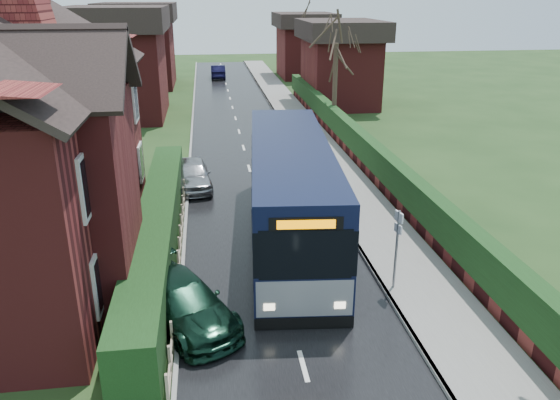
{
  "coord_description": "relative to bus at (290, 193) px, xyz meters",
  "views": [
    {
      "loc": [
        -2.02,
        -12.71,
        8.47
      ],
      "look_at": [
        0.33,
        4.63,
        1.8
      ],
      "focal_mm": 35.0,
      "sensor_mm": 36.0,
      "label": 1
    }
  ],
  "objects": [
    {
      "name": "ground",
      "position": [
        -0.8,
        -5.32,
        -1.77
      ],
      "size": [
        140.0,
        140.0,
        0.0
      ],
      "primitive_type": "plane",
      "color": "#2F4B20",
      "rests_on": "ground"
    },
    {
      "name": "road",
      "position": [
        -0.8,
        4.68,
        -1.76
      ],
      "size": [
        6.0,
        100.0,
        0.02
      ],
      "primitive_type": "cube",
      "color": "black",
      "rests_on": "ground"
    },
    {
      "name": "pavement",
      "position": [
        3.45,
        4.68,
        -1.7
      ],
      "size": [
        2.5,
        100.0,
        0.14
      ],
      "primitive_type": "cube",
      "color": "slate",
      "rests_on": "ground"
    },
    {
      "name": "kerb_right",
      "position": [
        2.25,
        4.68,
        -1.7
      ],
      "size": [
        0.12,
        100.0,
        0.14
      ],
      "primitive_type": "cube",
      "color": "gray",
      "rests_on": "ground"
    },
    {
      "name": "kerb_left",
      "position": [
        -3.85,
        4.68,
        -1.72
      ],
      "size": [
        0.12,
        100.0,
        0.1
      ],
      "primitive_type": "cube",
      "color": "gray",
      "rests_on": "ground"
    },
    {
      "name": "front_hedge",
      "position": [
        -4.7,
        -0.32,
        -0.97
      ],
      "size": [
        1.2,
        16.0,
        1.6
      ],
      "primitive_type": "cube",
      "color": "black",
      "rests_on": "ground"
    },
    {
      "name": "picket_fence",
      "position": [
        -3.95,
        -0.32,
        -1.32
      ],
      "size": [
        0.1,
        16.0,
        0.9
      ],
      "primitive_type": null,
      "color": "gray",
      "rests_on": "ground"
    },
    {
      "name": "right_wall_hedge",
      "position": [
        5.0,
        4.68,
        -0.75
      ],
      "size": [
        0.6,
        50.0,
        1.8
      ],
      "color": "maroon",
      "rests_on": "ground"
    },
    {
      "name": "bus",
      "position": [
        0.0,
        0.0,
        0.0
      ],
      "size": [
        3.7,
        11.96,
        3.58
      ],
      "rotation": [
        0.0,
        0.0,
        -0.09
      ],
      "color": "black",
      "rests_on": "ground"
    },
    {
      "name": "car_silver",
      "position": [
        -3.6,
        6.11,
        -1.11
      ],
      "size": [
        1.92,
        4.01,
        1.32
      ],
      "primitive_type": "imported",
      "rotation": [
        0.0,
        0.0,
        0.09
      ],
      "color": "#A3A4A8",
      "rests_on": "ground"
    },
    {
      "name": "car_green",
      "position": [
        -3.7,
        -4.97,
        -1.14
      ],
      "size": [
        3.59,
        4.65,
        1.26
      ],
      "primitive_type": "imported",
      "rotation": [
        0.0,
        0.0,
        0.49
      ],
      "color": "black",
      "rests_on": "ground"
    },
    {
      "name": "car_distant",
      "position": [
        -1.44,
        40.61,
        -1.08
      ],
      "size": [
        1.47,
        4.19,
        1.38
      ],
      "primitive_type": "imported",
      "rotation": [
        0.0,
        0.0,
        3.14
      ],
      "color": "black",
      "rests_on": "ground"
    },
    {
      "name": "bus_stop_sign",
      "position": [
        2.54,
        -4.11,
        -0.06
      ],
      "size": [
        0.14,
        0.39,
        2.6
      ],
      "rotation": [
        0.0,
        0.0,
        0.22
      ],
      "color": "slate",
      "rests_on": "ground"
    },
    {
      "name": "tree_right_far",
      "position": [
        5.2,
        15.6,
        4.19
      ],
      "size": [
        4.13,
        4.13,
        7.99
      ],
      "color": "#392B21",
      "rests_on": "ground"
    }
  ]
}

